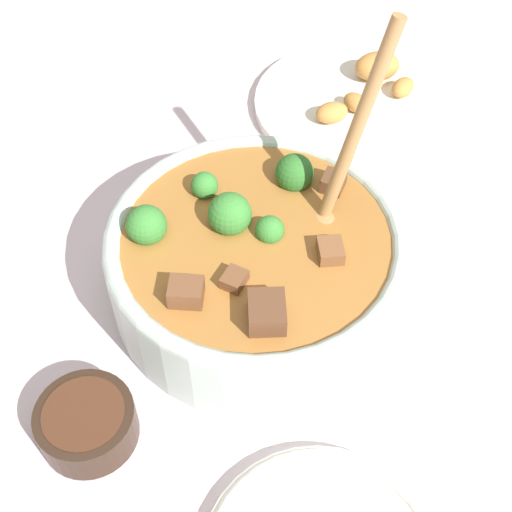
# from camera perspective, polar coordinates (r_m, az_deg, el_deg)

# --- Properties ---
(ground_plane) EXTENTS (4.00, 4.00, 0.00)m
(ground_plane) POSITION_cam_1_polar(r_m,az_deg,el_deg) (0.68, 0.00, -2.86)
(ground_plane) COLOR silver
(stew_bowl) EXTENTS (0.27, 0.27, 0.27)m
(stew_bowl) POSITION_cam_1_polar(r_m,az_deg,el_deg) (0.65, -0.01, -0.25)
(stew_bowl) COLOR #B2C6BC
(stew_bowl) RESTS_ON ground_plane
(condiment_bowl) EXTENTS (0.08, 0.08, 0.04)m
(condiment_bowl) POSITION_cam_1_polar(r_m,az_deg,el_deg) (0.61, -13.40, -12.81)
(condiment_bowl) COLOR black
(condiment_bowl) RESTS_ON ground_plane
(food_plate) EXTENTS (0.24, 0.24, 0.05)m
(food_plate) POSITION_cam_1_polar(r_m,az_deg,el_deg) (0.88, 8.11, 12.19)
(food_plate) COLOR silver
(food_plate) RESTS_ON ground_plane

